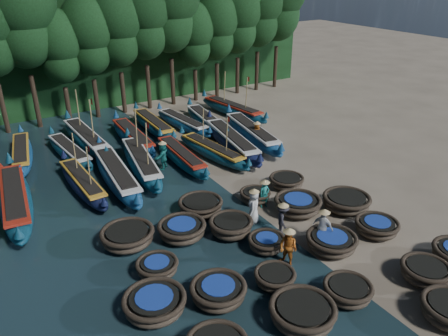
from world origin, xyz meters
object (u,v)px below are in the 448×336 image
long_boat_8 (252,133)px  long_boat_1 (15,199)px  long_boat_5 (181,156)px  coracle_14 (377,227)px  fisherman_2 (288,247)px  long_boat_13 (133,137)px  fisherman_5 (163,155)px  coracle_7 (348,291)px  long_boat_6 (212,151)px  long_boat_4 (141,162)px  fisherman_3 (283,219)px  coracle_22 (201,206)px  fisherman_4 (323,226)px  coracle_11 (218,292)px  coracle_24 (287,181)px  coracle_12 (275,278)px  fisherman_0 (254,206)px  coracle_21 (182,230)px  coracle_18 (298,205)px  coracle_23 (255,196)px  coracle_20 (128,236)px  long_boat_3 (117,175)px  long_boat_14 (153,125)px  coracle_17 (267,243)px  coracle_19 (346,202)px  coracle_16 (231,226)px  long_boat_15 (183,123)px  coracle_8 (425,272)px  long_boat_10 (22,153)px  coracle_10 (155,303)px  long_boat_17 (233,109)px  long_boat_16 (207,121)px  fisherman_6 (257,133)px  long_boat_11 (70,151)px  coracle_13 (331,242)px  long_boat_2 (83,183)px  long_boat_7 (232,141)px

long_boat_8 → long_boat_1: bearing=-165.1°
long_boat_5 → coracle_14: bearing=-68.0°
fisherman_2 → long_boat_13: bearing=167.3°
long_boat_13 → fisherman_5: 4.75m
coracle_7 → long_boat_1: long_boat_1 is taller
long_boat_6 → long_boat_1: bearing=174.2°
long_boat_4 → fisherman_3: bearing=-64.0°
coracle_22 → fisherman_4: bearing=-56.7°
coracle_11 → coracle_24: bearing=36.0°
coracle_12 → fisherman_0: (1.99, 4.28, 0.55)m
coracle_21 → coracle_24: (7.37, 1.42, -0.09)m
coracle_18 → coracle_23: size_ratio=1.48×
coracle_21 → coracle_18: bearing=-10.1°
coracle_21 → coracle_11: bearing=-99.3°
coracle_20 → fisherman_4: 8.83m
long_boat_3 → long_boat_14: long_boat_3 is taller
coracle_17 → coracle_19: (5.60, 0.63, 0.08)m
fisherman_4 → coracle_17: bearing=48.7°
coracle_18 → long_boat_14: long_boat_14 is taller
coracle_23 → long_boat_8: bearing=56.0°
coracle_7 → coracle_16: (-1.40, 6.00, 0.07)m
coracle_16 → long_boat_15: (4.67, 14.12, 0.02)m
coracle_8 → long_boat_4: long_boat_4 is taller
coracle_14 → long_boat_10: 21.95m
long_boat_4 → long_boat_6: 4.72m
coracle_10 → long_boat_17: long_boat_17 is taller
coracle_24 → long_boat_16: bearing=84.6°
coracle_21 → coracle_16: bearing=-24.7°
fisherman_6 → long_boat_17: bearing=-80.9°
coracle_10 → long_boat_3: 10.94m
coracle_18 → long_boat_11: 15.44m
coracle_12 → coracle_14: coracle_14 is taller
coracle_17 → long_boat_10: 17.85m
fisherman_5 → coracle_19: bearing=77.0°
fisherman_5 → long_boat_3: bearing=-35.5°
coracle_11 → coracle_20: bearing=107.0°
coracle_11 → coracle_22: coracle_11 is taller
coracle_13 → coracle_22: 6.76m
long_boat_1 → long_boat_17: bearing=26.4°
coracle_8 → long_boat_11: (-9.01, 19.88, 0.05)m
long_boat_6 → long_boat_11: long_boat_6 is taller
long_boat_15 → long_boat_2: bearing=-153.2°
coracle_22 → long_boat_16: bearing=58.6°
coracle_23 → long_boat_1: bearing=151.9°
coracle_24 → long_boat_4: long_boat_4 is taller
coracle_19 → coracle_17: bearing=-173.6°
long_boat_7 → long_boat_8: (2.07, 0.56, 0.00)m
long_boat_10 → fisherman_0: bearing=-50.0°
long_boat_16 → long_boat_17: size_ratio=0.99×
coracle_16 → coracle_18: bearing=-1.7°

